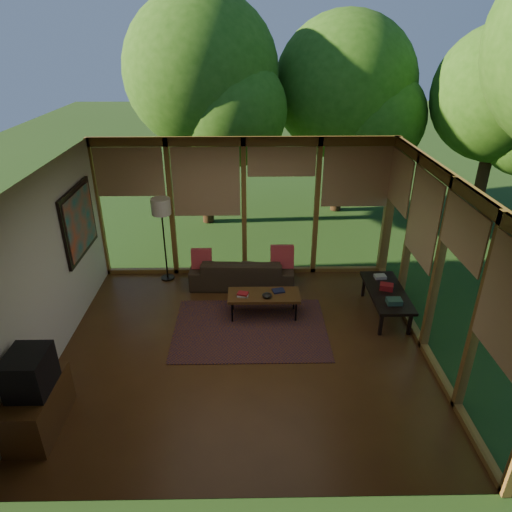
{
  "coord_description": "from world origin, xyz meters",
  "views": [
    {
      "loc": [
        0.09,
        -5.65,
        4.35
      ],
      "look_at": [
        0.2,
        0.7,
        1.24
      ],
      "focal_mm": 32.0,
      "sensor_mm": 36.0,
      "label": 1
    }
  ],
  "objects_px": {
    "media_cabinet": "(38,408)",
    "floor_lamp": "(161,211)",
    "sofa": "(242,271)",
    "coffee_table": "(264,296)",
    "television": "(29,372)",
    "side_console": "(387,293)"
  },
  "relations": [
    {
      "from": "media_cabinet",
      "to": "floor_lamp",
      "type": "xyz_separation_m",
      "value": [
        0.95,
        3.74,
        1.11
      ]
    },
    {
      "from": "sofa",
      "to": "media_cabinet",
      "type": "bearing_deg",
      "value": 57.66
    },
    {
      "from": "floor_lamp",
      "to": "media_cabinet",
      "type": "bearing_deg",
      "value": -104.3
    },
    {
      "from": "floor_lamp",
      "to": "coffee_table",
      "type": "distance_m",
      "value": 2.5
    },
    {
      "from": "television",
      "to": "sofa",
      "type": "bearing_deg",
      "value": 55.48
    },
    {
      "from": "floor_lamp",
      "to": "coffee_table",
      "type": "height_order",
      "value": "floor_lamp"
    },
    {
      "from": "coffee_table",
      "to": "side_console",
      "type": "distance_m",
      "value": 2.07
    },
    {
      "from": "sofa",
      "to": "media_cabinet",
      "type": "height_order",
      "value": "media_cabinet"
    },
    {
      "from": "television",
      "to": "floor_lamp",
      "type": "height_order",
      "value": "floor_lamp"
    },
    {
      "from": "coffee_table",
      "to": "side_console",
      "type": "bearing_deg",
      "value": 0.56
    },
    {
      "from": "floor_lamp",
      "to": "side_console",
      "type": "bearing_deg",
      "value": -18.71
    },
    {
      "from": "floor_lamp",
      "to": "side_console",
      "type": "xyz_separation_m",
      "value": [
        3.92,
        -1.33,
        -1.0
      ]
    },
    {
      "from": "media_cabinet",
      "to": "sofa",
      "type": "bearing_deg",
      "value": 55.26
    },
    {
      "from": "coffee_table",
      "to": "side_console",
      "type": "height_order",
      "value": "side_console"
    },
    {
      "from": "floor_lamp",
      "to": "sofa",
      "type": "bearing_deg",
      "value": -9.58
    },
    {
      "from": "sofa",
      "to": "coffee_table",
      "type": "distance_m",
      "value": 1.17
    },
    {
      "from": "television",
      "to": "floor_lamp",
      "type": "relative_size",
      "value": 0.33
    },
    {
      "from": "sofa",
      "to": "television",
      "type": "distance_m",
      "value": 4.28
    },
    {
      "from": "media_cabinet",
      "to": "television",
      "type": "relative_size",
      "value": 1.82
    },
    {
      "from": "media_cabinet",
      "to": "coffee_table",
      "type": "height_order",
      "value": "media_cabinet"
    },
    {
      "from": "media_cabinet",
      "to": "floor_lamp",
      "type": "relative_size",
      "value": 0.61
    },
    {
      "from": "television",
      "to": "side_console",
      "type": "xyz_separation_m",
      "value": [
        4.85,
        2.42,
        -0.44
      ]
    }
  ]
}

